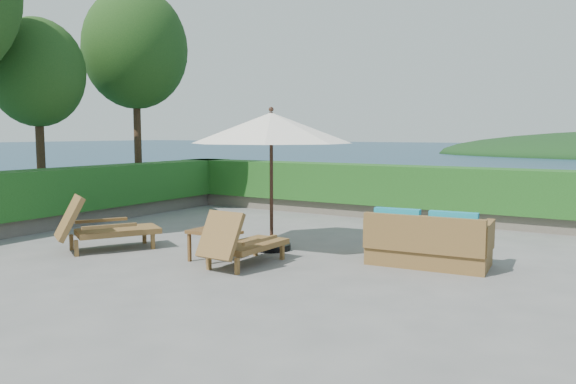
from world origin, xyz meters
The scene contains 13 objects.
ground centered at (0.00, 0.00, 0.00)m, with size 12.00×12.00×0.00m, color gray.
foundation centered at (0.00, 0.00, -1.55)m, with size 12.00×12.00×3.00m, color #5A5247.
planter_wall_far centered at (0.00, 5.60, 0.18)m, with size 12.00×0.60×0.36m, color slate.
planter_wall_left centered at (-5.60, 0.00, 0.18)m, with size 0.60×12.00×0.36m, color slate.
hedge_far centered at (0.00, 5.60, 0.85)m, with size 12.40×0.90×1.00m, color #1A4112.
hedge_left centered at (-5.60, 0.00, 0.85)m, with size 0.90×12.40×1.00m, color #1A4112.
tree_mid centered at (-6.40, 0.50, 3.55)m, with size 2.20×2.20×4.83m.
tree_far centered at (-6.00, 3.20, 4.40)m, with size 2.80×2.80×6.03m.
patio_umbrella centered at (-0.07, 0.81, 2.23)m, with size 3.63×3.63×2.63m.
lounge_left centered at (-2.67, -0.88, 0.44)m, with size 1.55×1.94×1.05m.
lounge_right centered at (0.23, -0.55, 0.40)m, with size 0.79×1.67×0.95m.
side_table centered at (-0.52, -0.53, 0.44)m, with size 0.50×0.50×0.53m.
wicker_loveseat centered at (2.80, 1.09, 0.37)m, with size 2.02×1.15×0.95m.
Camera 1 is at (5.56, -7.78, 2.16)m, focal length 35.00 mm.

